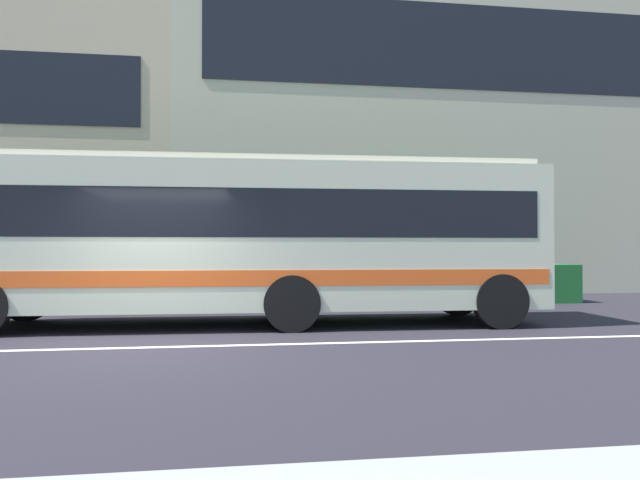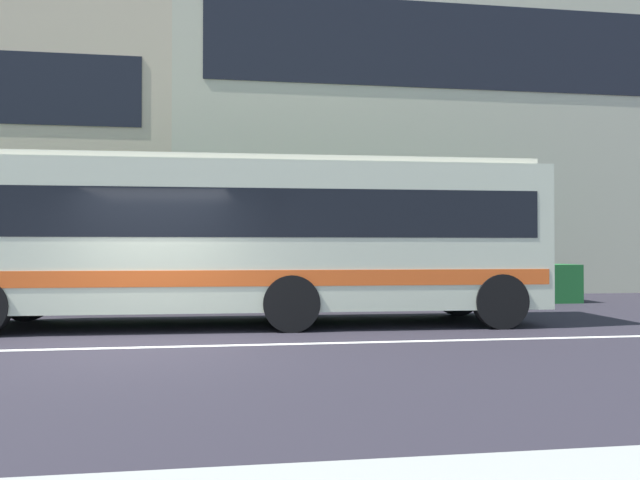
{
  "view_description": "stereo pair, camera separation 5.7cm",
  "coord_description": "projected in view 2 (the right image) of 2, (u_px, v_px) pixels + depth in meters",
  "views": [
    {
      "loc": [
        1.19,
        -9.57,
        1.46
      ],
      "look_at": [
        3.16,
        3.02,
        1.64
      ],
      "focal_mm": 35.3,
      "sensor_mm": 36.0,
      "label": 1
    },
    {
      "loc": [
        1.25,
        -9.58,
        1.46
      ],
      "look_at": [
        3.16,
        3.02,
        1.64
      ],
      "focal_mm": 35.3,
      "sensor_mm": 36.0,
      "label": 2
    }
  ],
  "objects": [
    {
      "name": "ground_plane",
      "position": [
        139.0,
        348.0,
        9.26
      ],
      "size": [
        160.0,
        160.0,
        0.0
      ],
      "primitive_type": "plane",
      "color": "#25222A"
    },
    {
      "name": "lane_centre_line",
      "position": [
        139.0,
        347.0,
        9.26
      ],
      "size": [
        60.0,
        0.16,
        0.01
      ],
      "primitive_type": "cube",
      "color": "silver",
      "rests_on": "ground_plane"
    },
    {
      "name": "hedge_row_far",
      "position": [
        143.0,
        287.0,
        15.62
      ],
      "size": [
        23.01,
        1.1,
        1.04
      ],
      "primitive_type": "cube",
      "color": "#1F612B",
      "rests_on": "ground_plane"
    },
    {
      "name": "apartment_block_right",
      "position": [
        479.0,
        111.0,
        24.47
      ],
      "size": [
        22.7,
        8.36,
        13.65
      ],
      "color": "#BFBC9B",
      "rests_on": "ground_plane"
    },
    {
      "name": "transit_bus",
      "position": [
        252.0,
        235.0,
        12.1
      ],
      "size": [
        11.09,
        2.9,
        3.14
      ],
      "color": "beige",
      "rests_on": "ground_plane"
    }
  ]
}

